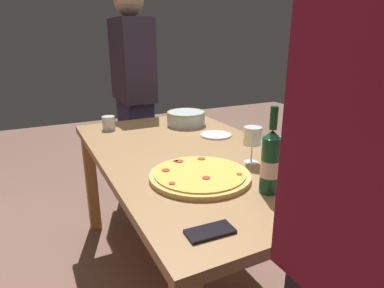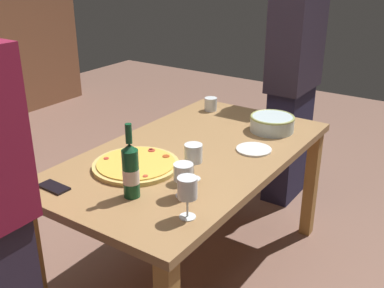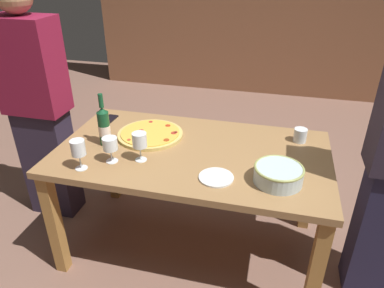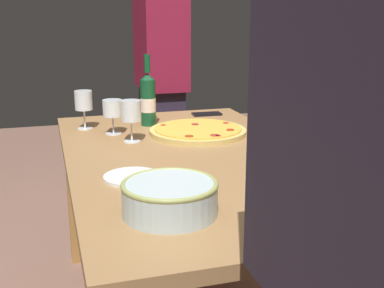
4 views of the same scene
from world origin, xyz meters
The scene contains 11 objects.
dining_table centered at (0.00, 0.00, 0.66)m, with size 1.60×0.90×0.75m.
pizza centered at (-0.30, 0.12, 0.76)m, with size 0.41×0.41×0.03m.
serving_bowl centered at (0.50, -0.21, 0.80)m, with size 0.25×0.25×0.09m.
wine_bottle centered at (-0.53, -0.05, 0.87)m, with size 0.07×0.07×0.32m.
wine_glass_near_pizza centered at (-0.40, -0.23, 0.85)m, with size 0.08×0.08×0.15m.
wine_glass_by_bottle centered at (-0.25, -0.18, 0.87)m, with size 0.08×0.08×0.17m.
wine_glass_far_left centered at (-0.53, -0.34, 0.87)m, with size 0.08×0.08×0.17m.
cup_amber centered at (0.62, 0.27, 0.79)m, with size 0.08×0.08×0.08m, color white.
side_plate centered at (0.19, -0.25, 0.76)m, with size 0.18×0.18×0.01m, color white.
cell_phone centered at (-0.66, 0.28, 0.76)m, with size 0.07×0.14×0.01m, color black.
person_guest_left centered at (-1.12, 0.15, 0.85)m, with size 0.41×0.24×1.68m.
Camera 4 is at (1.68, -0.50, 1.27)m, focal length 46.58 mm.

